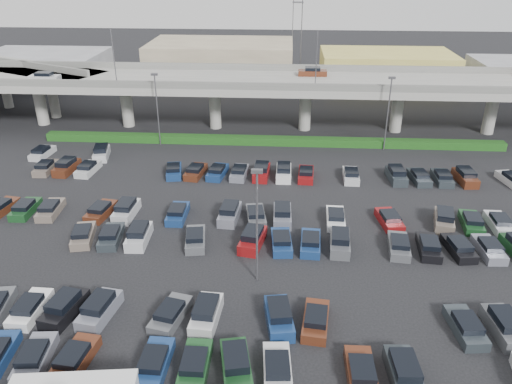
% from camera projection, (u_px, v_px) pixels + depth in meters
% --- Properties ---
extents(ground, '(280.00, 280.00, 0.00)m').
position_uv_depth(ground, '(262.00, 232.00, 49.91)').
color(ground, black).
extents(overpass, '(150.00, 13.00, 15.80)m').
position_uv_depth(overpass, '(272.00, 85.00, 75.57)').
color(overpass, gray).
rests_on(overpass, ground).
extents(hedge, '(66.00, 1.60, 1.10)m').
position_uv_depth(hedge, '(271.00, 141.00, 72.09)').
color(hedge, '#113B11').
rests_on(hedge, ground).
extents(parked_cars, '(63.09, 41.68, 1.67)m').
position_uv_depth(parked_cars, '(256.00, 246.00, 46.37)').
color(parked_cars, '#542716').
rests_on(parked_cars, ground).
extents(light_poles, '(66.90, 48.38, 10.30)m').
position_uv_depth(light_poles, '(221.00, 166.00, 49.20)').
color(light_poles, '#535358').
rests_on(light_poles, ground).
extents(distant_buildings, '(138.00, 24.00, 9.00)m').
position_uv_depth(distant_buildings, '(337.00, 66.00, 103.01)').
color(distant_buildings, gray).
rests_on(distant_buildings, ground).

